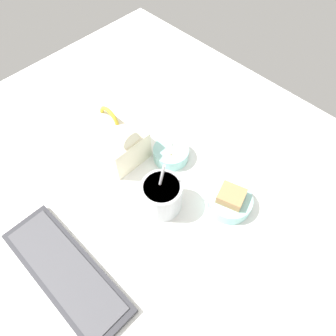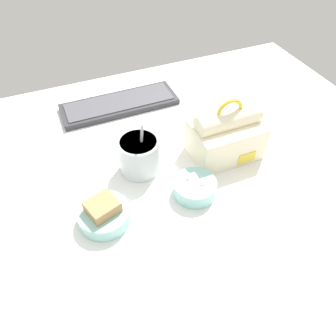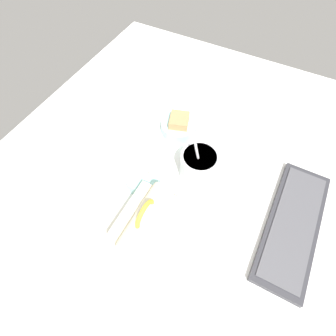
% 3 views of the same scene
% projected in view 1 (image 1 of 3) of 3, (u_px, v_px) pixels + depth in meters
% --- Properties ---
extents(desk_surface, '(1.40, 1.10, 0.02)m').
position_uv_depth(desk_surface, '(165.00, 179.00, 0.94)').
color(desk_surface, white).
rests_on(desk_surface, ground).
extents(keyboard, '(0.37, 0.12, 0.02)m').
position_uv_depth(keyboard, '(66.00, 272.00, 0.77)').
color(keyboard, '#2D2D33').
rests_on(keyboard, desk_surface).
extents(lunch_bag, '(0.18, 0.13, 0.18)m').
position_uv_depth(lunch_bag, '(114.00, 137.00, 0.93)').
color(lunch_bag, '#EFE5C1').
rests_on(lunch_bag, desk_surface).
extents(soup_cup, '(0.10, 0.10, 0.16)m').
position_uv_depth(soup_cup, '(162.00, 195.00, 0.84)').
color(soup_cup, silver).
rests_on(soup_cup, desk_surface).
extents(bento_bowl_sandwich, '(0.12, 0.12, 0.06)m').
position_uv_depth(bento_bowl_sandwich, '(230.00, 201.00, 0.86)').
color(bento_bowl_sandwich, '#93D1CC').
rests_on(bento_bowl_sandwich, desk_surface).
extents(bento_bowl_snacks, '(0.10, 0.10, 0.05)m').
position_uv_depth(bento_bowl_snacks, '(171.00, 153.00, 0.95)').
color(bento_bowl_snacks, '#93D1CC').
rests_on(bento_bowl_snacks, desk_surface).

